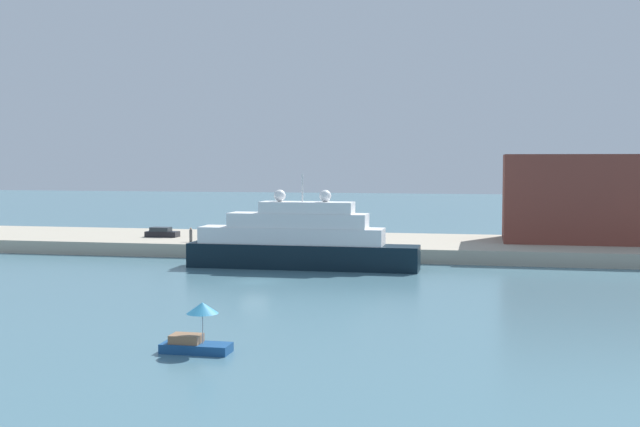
% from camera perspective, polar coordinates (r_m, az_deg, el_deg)
% --- Properties ---
extents(ground, '(400.00, 400.00, 0.00)m').
position_cam_1_polar(ground, '(74.85, -4.61, -4.86)').
color(ground, slate).
extents(quay_dock, '(110.00, 19.38, 1.57)m').
position_cam_1_polar(quay_dock, '(99.47, -0.47, -2.24)').
color(quay_dock, '#ADA38E').
rests_on(quay_dock, ground).
extents(large_yacht, '(24.23, 3.79, 9.84)m').
position_cam_1_polar(large_yacht, '(83.53, -1.49, -2.00)').
color(large_yacht, black).
rests_on(large_yacht, ground).
extents(small_motorboat, '(4.09, 1.88, 2.99)m').
position_cam_1_polar(small_motorboat, '(48.03, -8.76, -8.42)').
color(small_motorboat, navy).
rests_on(small_motorboat, ground).
extents(harbor_building, '(20.37, 10.31, 10.40)m').
position_cam_1_polar(harbor_building, '(100.57, 18.71, 1.04)').
color(harbor_building, brown).
rests_on(harbor_building, quay_dock).
extents(parked_car, '(4.12, 1.76, 1.24)m').
position_cam_1_polar(parked_car, '(103.41, -11.17, -1.35)').
color(parked_car, black).
rests_on(parked_car, quay_dock).
extents(person_figure, '(0.36, 0.36, 1.70)m').
position_cam_1_polar(person_figure, '(96.43, -9.17, -1.54)').
color(person_figure, '#4C4C4C').
rests_on(person_figure, quay_dock).
extents(mooring_bollard, '(0.41, 0.41, 0.78)m').
position_cam_1_polar(mooring_bollard, '(90.18, 2.56, -2.12)').
color(mooring_bollard, black).
rests_on(mooring_bollard, quay_dock).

